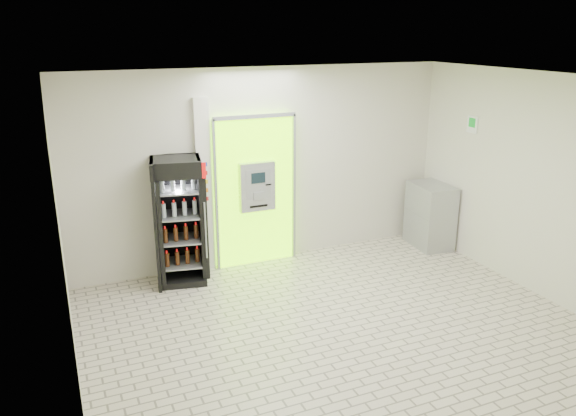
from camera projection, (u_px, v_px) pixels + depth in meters
ground at (340, 330)px, 6.87m from camera, size 6.00×6.00×0.00m
room_shell at (344, 185)px, 6.31m from camera, size 6.00×6.00×6.00m
atm_assembly at (255, 190)px, 8.55m from camera, size 1.30×0.24×2.33m
pillar at (204, 187)px, 8.25m from camera, size 0.22×0.11×2.60m
beverage_cooler at (179, 223)px, 7.98m from camera, size 0.79×0.75×1.83m
steel_cabinet at (430, 215)px, 9.40m from camera, size 0.60×0.84×1.07m
exit_sign at (472, 124)px, 8.57m from camera, size 0.02×0.22×0.26m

